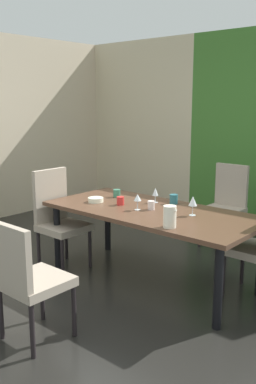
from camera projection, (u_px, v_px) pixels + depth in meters
name	position (u px, v px, depth m)	size (l,w,h in m)	color
ground_plane	(79.00, 283.00, 4.19)	(5.47, 5.97, 0.02)	black
back_panel_interior	(139.00, 125.00, 7.14)	(2.13, 0.10, 2.69)	beige
dining_table	(151.00, 217.00, 4.09)	(2.09, 0.96, 0.72)	#513525
chair_head_far	(226.00, 202.00, 5.17)	(0.44, 0.45, 0.99)	#A0917F
chair_left_near	(58.00, 216.00, 4.50)	(0.44, 0.44, 1.04)	#A0917F
chair_head_near	(27.00, 276.00, 3.05)	(0.44, 0.44, 0.92)	#A0917F
wine_glass_south	(155.00, 192.00, 4.32)	(0.06, 0.06, 0.15)	silver
wine_glass_right	(137.00, 198.00, 4.03)	(0.07, 0.07, 0.15)	silver
wine_glass_west	(193.00, 201.00, 3.83)	(0.08, 0.08, 0.18)	silver
serving_bowl_rear	(96.00, 200.00, 4.37)	(0.16, 0.16, 0.05)	white
cup_near_window	(120.00, 201.00, 4.24)	(0.07, 0.07, 0.08)	red
cup_north	(174.00, 199.00, 4.28)	(0.08, 0.08, 0.10)	#276571
cup_east	(151.00, 205.00, 4.06)	(0.07, 0.07, 0.08)	silver
cup_front	(117.00, 193.00, 4.59)	(0.08, 0.08, 0.08)	#37785D
pitcher_corner	(170.00, 216.00, 3.48)	(0.12, 0.11, 0.18)	white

